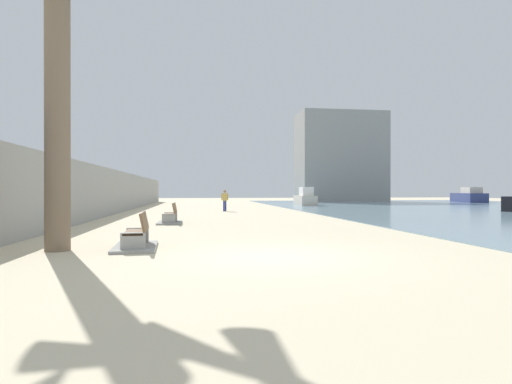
{
  "coord_description": "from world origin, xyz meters",
  "views": [
    {
      "loc": [
        -1.76,
        -9.52,
        1.56
      ],
      "look_at": [
        1.5,
        12.94,
        1.48
      ],
      "focal_mm": 28.79,
      "sensor_mm": 36.0,
      "label": 1
    }
  ],
  "objects_px": {
    "bench_near": "(137,240)",
    "person_walking": "(225,199)",
    "boat_nearest": "(469,196)",
    "bench_far": "(170,218)",
    "boat_distant": "(305,198)",
    "palm_tree": "(58,20)"
  },
  "relations": [
    {
      "from": "palm_tree",
      "to": "boat_distant",
      "type": "bearing_deg",
      "value": 64.35
    },
    {
      "from": "bench_near",
      "to": "person_walking",
      "type": "height_order",
      "value": "person_walking"
    },
    {
      "from": "bench_near",
      "to": "person_walking",
      "type": "xyz_separation_m",
      "value": [
        3.71,
        19.56,
        0.69
      ]
    },
    {
      "from": "bench_far",
      "to": "palm_tree",
      "type": "bearing_deg",
      "value": -105.03
    },
    {
      "from": "palm_tree",
      "to": "bench_far",
      "type": "xyz_separation_m",
      "value": [
        2.31,
        8.62,
        -5.74
      ]
    },
    {
      "from": "palm_tree",
      "to": "boat_distant",
      "type": "relative_size",
      "value": 1.23
    },
    {
      "from": "palm_tree",
      "to": "bench_near",
      "type": "xyz_separation_m",
      "value": [
        1.95,
        0.16,
        -5.74
      ]
    },
    {
      "from": "person_walking",
      "to": "boat_nearest",
      "type": "height_order",
      "value": "boat_nearest"
    },
    {
      "from": "bench_far",
      "to": "bench_near",
      "type": "bearing_deg",
      "value": -92.48
    },
    {
      "from": "boat_nearest",
      "to": "boat_distant",
      "type": "xyz_separation_m",
      "value": [
        -24.04,
        -6.97,
        -0.05
      ]
    },
    {
      "from": "person_walking",
      "to": "boat_nearest",
      "type": "bearing_deg",
      "value": 28.88
    },
    {
      "from": "palm_tree",
      "to": "person_walking",
      "type": "xyz_separation_m",
      "value": [
        5.65,
        19.72,
        -5.05
      ]
    },
    {
      "from": "palm_tree",
      "to": "bench_near",
      "type": "height_order",
      "value": "palm_tree"
    },
    {
      "from": "palm_tree",
      "to": "boat_nearest",
      "type": "relative_size",
      "value": 1.13
    },
    {
      "from": "person_walking",
      "to": "boat_nearest",
      "type": "relative_size",
      "value": 0.21
    },
    {
      "from": "boat_distant",
      "to": "bench_far",
      "type": "bearing_deg",
      "value": -119.3
    },
    {
      "from": "person_walking",
      "to": "bench_far",
      "type": "bearing_deg",
      "value": -106.74
    },
    {
      "from": "boat_distant",
      "to": "person_walking",
      "type": "bearing_deg",
      "value": -129.16
    },
    {
      "from": "palm_tree",
      "to": "bench_near",
      "type": "distance_m",
      "value": 6.06
    },
    {
      "from": "bench_far",
      "to": "boat_distant",
      "type": "relative_size",
      "value": 0.3
    },
    {
      "from": "bench_near",
      "to": "boat_distant",
      "type": "height_order",
      "value": "boat_distant"
    },
    {
      "from": "palm_tree",
      "to": "boat_nearest",
      "type": "bearing_deg",
      "value": 44.35
    }
  ]
}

